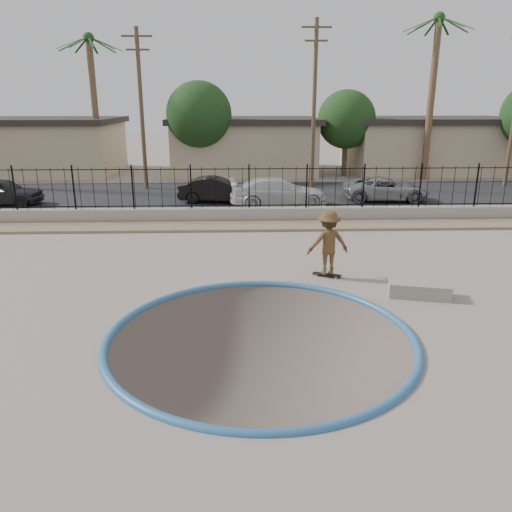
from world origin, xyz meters
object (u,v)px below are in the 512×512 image
object	(u,v)px
skateboard	(327,275)
car_b	(217,190)
skater	(328,246)
car_d	(386,189)
concrete_ledge	(419,289)
car_a	(1,192)
car_c	(279,192)

from	to	relation	value
skateboard	car_b	bearing A→B (deg)	130.07
skater	skateboard	bearing A→B (deg)	-142.52
car_d	car_b	bearing A→B (deg)	92.96
concrete_ledge	skater	bearing A→B (deg)	142.95
skater	car_b	world-z (taller)	skater
skater	car_b	size ratio (longest dim) A/B	0.49
car_a	car_c	bearing A→B (deg)	-91.69
skateboard	concrete_ledge	distance (m)	2.79
car_b	skater	bearing A→B (deg)	-156.80
skater	car_c	size ratio (longest dim) A/B	0.40
skater	car_a	world-z (taller)	skater
skater	car_d	xyz separation A→B (m)	(5.10, 11.64, -0.32)
skateboard	car_b	distance (m)	12.14
concrete_ledge	car_b	distance (m)	14.51
skateboard	car_a	world-z (taller)	car_a
skater	car_a	size ratio (longest dim) A/B	0.49
car_c	car_d	distance (m)	5.89
skateboard	concrete_ledge	xyz separation A→B (m)	(2.23, -1.68, 0.14)
concrete_ledge	car_a	distance (m)	21.18
skateboard	car_d	distance (m)	12.73
car_d	skater	bearing A→B (deg)	158.57
concrete_ledge	car_a	size ratio (longest dim) A/B	0.40
concrete_ledge	car_d	xyz separation A→B (m)	(2.88, 13.32, 0.45)
concrete_ledge	car_d	world-z (taller)	car_d
car_a	car_d	bearing A→B (deg)	-87.13
car_a	car_b	world-z (taller)	car_a
concrete_ledge	car_c	distance (m)	12.43
skater	car_c	distance (m)	10.42
skater	car_b	xyz separation A→B (m)	(-3.75, 11.53, -0.28)
car_b	car_c	world-z (taller)	car_c
car_b	car_d	distance (m)	8.86
car_b	concrete_ledge	bearing A→B (deg)	-150.47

